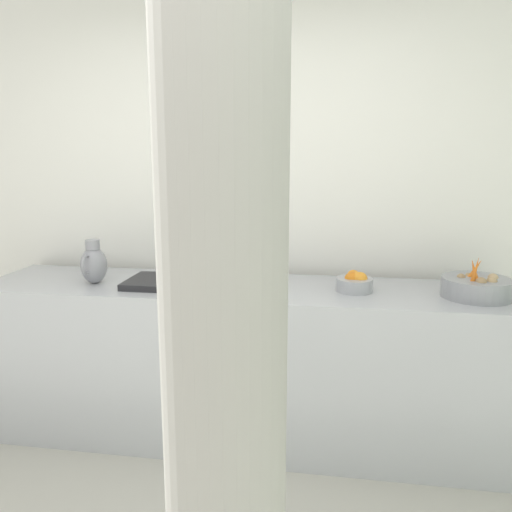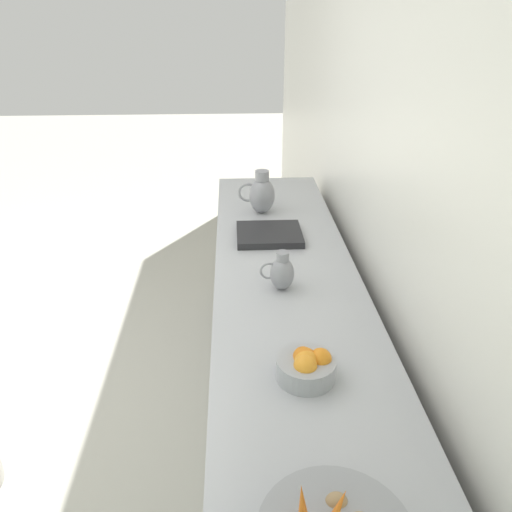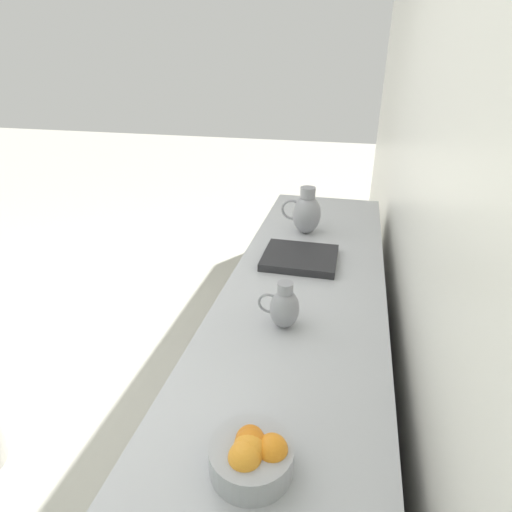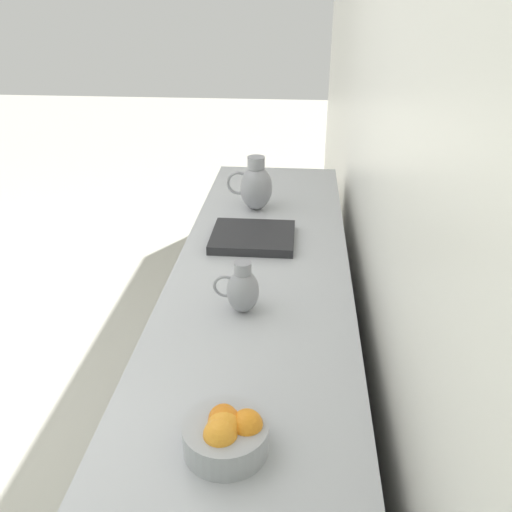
# 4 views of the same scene
# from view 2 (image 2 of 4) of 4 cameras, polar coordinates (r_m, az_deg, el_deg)

# --- Properties ---
(tile_wall_left) EXTENTS (0.10, 9.60, 3.00)m
(tile_wall_left) POSITION_cam_2_polar(r_m,az_deg,el_deg) (1.68, 21.47, 6.29)
(tile_wall_left) COLOR white
(tile_wall_left) RESTS_ON ground_plane
(prep_counter) EXTENTS (0.66, 2.99, 0.92)m
(prep_counter) POSITION_cam_2_polar(r_m,az_deg,el_deg) (2.51, 3.42, -12.21)
(prep_counter) COLOR #ADAFB5
(prep_counter) RESTS_ON ground_plane
(orange_bowl) EXTENTS (0.20, 0.20, 0.11)m
(orange_bowl) POSITION_cam_2_polar(r_m,az_deg,el_deg) (1.71, 5.71, -12.08)
(orange_bowl) COLOR #9EA0A5
(orange_bowl) RESTS_ON prep_counter
(metal_pitcher_tall) EXTENTS (0.21, 0.15, 0.25)m
(metal_pitcher_tall) POSITION_cam_2_polar(r_m,az_deg,el_deg) (2.97, 0.62, 6.96)
(metal_pitcher_tall) COLOR gray
(metal_pitcher_tall) RESTS_ON prep_counter
(metal_pitcher_short) EXTENTS (0.15, 0.10, 0.18)m
(metal_pitcher_short) POSITION_cam_2_polar(r_m,az_deg,el_deg) (2.18, 2.90, -1.84)
(metal_pitcher_short) COLOR gray
(metal_pitcher_short) RESTS_ON prep_counter
(counter_sink_basin) EXTENTS (0.34, 0.30, 0.04)m
(counter_sink_basin) POSITION_cam_2_polar(r_m,az_deg,el_deg) (2.68, 1.49, 2.44)
(counter_sink_basin) COLOR #232326
(counter_sink_basin) RESTS_ON prep_counter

